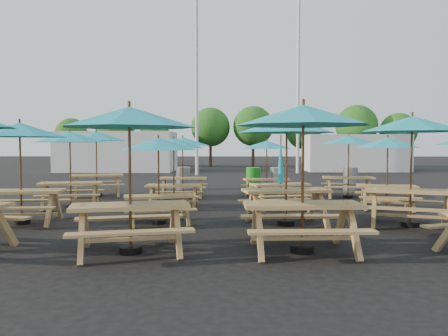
{
  "coord_description": "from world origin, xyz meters",
  "views": [
    {
      "loc": [
        0.37,
        -12.91,
        1.86
      ],
      "look_at": [
        0.0,
        1.5,
        1.1
      ],
      "focal_mm": 35.0,
      "sensor_mm": 36.0,
      "label": 1
    }
  ],
  "objects_px": {
    "picnic_unit_4": "(129,125)",
    "picnic_unit_9": "(287,131)",
    "picnic_unit_14": "(388,147)",
    "waste_bin_2": "(277,179)",
    "picnic_unit_7": "(183,145)",
    "picnic_unit_8": "(303,123)",
    "waste_bin_3": "(351,179)",
    "picnic_unit_6": "(174,147)",
    "picnic_unit_1": "(20,136)",
    "picnic_unit_15": "(349,143)",
    "picnic_unit_3": "(96,140)",
    "picnic_unit_13": "(412,130)",
    "waste_bin_0": "(183,178)",
    "picnic_unit_5": "(158,149)",
    "picnic_unit_2": "(70,141)",
    "picnic_unit_10": "(281,178)",
    "waste_bin_1": "(253,179)"
  },
  "relations": [
    {
      "from": "picnic_unit_4",
      "to": "picnic_unit_9",
      "type": "relative_size",
      "value": 1.05
    },
    {
      "from": "picnic_unit_14",
      "to": "waste_bin_2",
      "type": "relative_size",
      "value": 2.33
    },
    {
      "from": "picnic_unit_7",
      "to": "waste_bin_2",
      "type": "bearing_deg",
      "value": 35.38
    },
    {
      "from": "picnic_unit_7",
      "to": "picnic_unit_14",
      "type": "distance_m",
      "value": 6.78
    },
    {
      "from": "picnic_unit_8",
      "to": "waste_bin_2",
      "type": "relative_size",
      "value": 2.73
    },
    {
      "from": "waste_bin_3",
      "to": "picnic_unit_6",
      "type": "bearing_deg",
      "value": -141.16
    },
    {
      "from": "picnic_unit_9",
      "to": "waste_bin_3",
      "type": "distance_m",
      "value": 8.94
    },
    {
      "from": "picnic_unit_1",
      "to": "picnic_unit_4",
      "type": "distance_m",
      "value": 4.19
    },
    {
      "from": "picnic_unit_4",
      "to": "picnic_unit_14",
      "type": "bearing_deg",
      "value": 26.04
    },
    {
      "from": "waste_bin_2",
      "to": "picnic_unit_9",
      "type": "bearing_deg",
      "value": -94.0
    },
    {
      "from": "picnic_unit_7",
      "to": "picnic_unit_15",
      "type": "bearing_deg",
      "value": -0.11
    },
    {
      "from": "picnic_unit_3",
      "to": "picnic_unit_13",
      "type": "xyz_separation_m",
      "value": [
        9.0,
        -5.65,
        0.14
      ]
    },
    {
      "from": "picnic_unit_7",
      "to": "waste_bin_3",
      "type": "distance_m",
      "value": 7.3
    },
    {
      "from": "picnic_unit_14",
      "to": "waste_bin_0",
      "type": "height_order",
      "value": "picnic_unit_14"
    },
    {
      "from": "picnic_unit_6",
      "to": "picnic_unit_9",
      "type": "distance_m",
      "value": 4.05
    },
    {
      "from": "waste_bin_2",
      "to": "picnic_unit_5",
      "type": "bearing_deg",
      "value": -114.29
    },
    {
      "from": "picnic_unit_13",
      "to": "picnic_unit_15",
      "type": "height_order",
      "value": "picnic_unit_13"
    },
    {
      "from": "picnic_unit_9",
      "to": "picnic_unit_14",
      "type": "distance_m",
      "value": 4.11
    },
    {
      "from": "picnic_unit_2",
      "to": "picnic_unit_13",
      "type": "bearing_deg",
      "value": -29.13
    },
    {
      "from": "picnic_unit_15",
      "to": "picnic_unit_2",
      "type": "bearing_deg",
      "value": -156.43
    },
    {
      "from": "picnic_unit_6",
      "to": "waste_bin_3",
      "type": "bearing_deg",
      "value": 38.69
    },
    {
      "from": "waste_bin_3",
      "to": "picnic_unit_1",
      "type": "bearing_deg",
      "value": -140.69
    },
    {
      "from": "picnic_unit_7",
      "to": "picnic_unit_10",
      "type": "xyz_separation_m",
      "value": [
        3.19,
        -2.48,
        -0.98
      ]
    },
    {
      "from": "picnic_unit_4",
      "to": "picnic_unit_14",
      "type": "xyz_separation_m",
      "value": [
        6.17,
        5.25,
        -0.38
      ]
    },
    {
      "from": "picnic_unit_3",
      "to": "waste_bin_3",
      "type": "relative_size",
      "value": 2.86
    },
    {
      "from": "waste_bin_0",
      "to": "waste_bin_3",
      "type": "xyz_separation_m",
      "value": [
        6.94,
        -0.04,
        0.0
      ]
    },
    {
      "from": "picnic_unit_7",
      "to": "waste_bin_2",
      "type": "xyz_separation_m",
      "value": [
        3.58,
        2.67,
        -1.39
      ]
    },
    {
      "from": "picnic_unit_3",
      "to": "waste_bin_2",
      "type": "relative_size",
      "value": 2.86
    },
    {
      "from": "picnic_unit_4",
      "to": "picnic_unit_9",
      "type": "height_order",
      "value": "picnic_unit_4"
    },
    {
      "from": "picnic_unit_5",
      "to": "waste_bin_3",
      "type": "distance_m",
      "value": 10.36
    },
    {
      "from": "picnic_unit_15",
      "to": "picnic_unit_10",
      "type": "bearing_deg",
      "value": -129.33
    },
    {
      "from": "waste_bin_0",
      "to": "picnic_unit_7",
      "type": "bearing_deg",
      "value": -83.42
    },
    {
      "from": "picnic_unit_5",
      "to": "picnic_unit_1",
      "type": "bearing_deg",
      "value": 166.82
    },
    {
      "from": "picnic_unit_8",
      "to": "picnic_unit_13",
      "type": "relative_size",
      "value": 0.88
    },
    {
      "from": "picnic_unit_14",
      "to": "waste_bin_0",
      "type": "xyz_separation_m",
      "value": [
        -6.55,
        5.48,
        -1.34
      ]
    },
    {
      "from": "picnic_unit_1",
      "to": "waste_bin_0",
      "type": "relative_size",
      "value": 2.58
    },
    {
      "from": "picnic_unit_4",
      "to": "picnic_unit_7",
      "type": "distance_m",
      "value": 7.94
    },
    {
      "from": "picnic_unit_6",
      "to": "waste_bin_1",
      "type": "bearing_deg",
      "value": 63.36
    },
    {
      "from": "picnic_unit_5",
      "to": "picnic_unit_13",
      "type": "relative_size",
      "value": 0.77
    },
    {
      "from": "picnic_unit_2",
      "to": "waste_bin_2",
      "type": "distance_m",
      "value": 8.59
    },
    {
      "from": "picnic_unit_10",
      "to": "picnic_unit_14",
      "type": "height_order",
      "value": "picnic_unit_10"
    },
    {
      "from": "picnic_unit_9",
      "to": "picnic_unit_14",
      "type": "bearing_deg",
      "value": 28.15
    },
    {
      "from": "picnic_unit_4",
      "to": "waste_bin_3",
      "type": "relative_size",
      "value": 2.95
    },
    {
      "from": "picnic_unit_10",
      "to": "waste_bin_2",
      "type": "height_order",
      "value": "picnic_unit_10"
    },
    {
      "from": "picnic_unit_15",
      "to": "picnic_unit_6",
      "type": "bearing_deg",
      "value": -149.16
    },
    {
      "from": "picnic_unit_5",
      "to": "picnic_unit_6",
      "type": "height_order",
      "value": "picnic_unit_6"
    },
    {
      "from": "picnic_unit_10",
      "to": "waste_bin_3",
      "type": "height_order",
      "value": "picnic_unit_10"
    },
    {
      "from": "waste_bin_0",
      "to": "waste_bin_2",
      "type": "distance_m",
      "value": 3.91
    },
    {
      "from": "waste_bin_3",
      "to": "waste_bin_0",
      "type": "bearing_deg",
      "value": 179.67
    },
    {
      "from": "picnic_unit_2",
      "to": "picnic_unit_9",
      "type": "distance_m",
      "value": 6.57
    }
  ]
}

